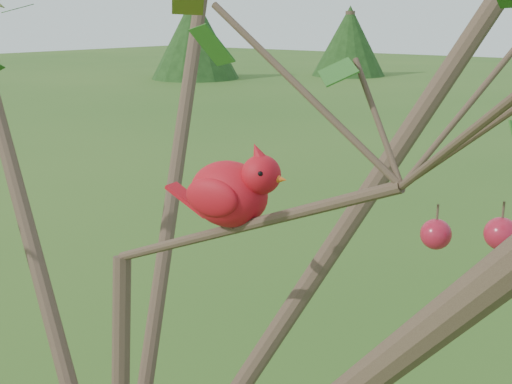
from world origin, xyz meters
TOP-DOWN VIEW (x-y plane):
  - crabapple_tree at (0.03, -0.02)m, footprint 2.35×2.05m
  - cardinal at (0.25, 0.08)m, footprint 0.22×0.12m

SIDE VIEW (x-z plane):
  - crabapple_tree at x=0.03m, z-range 0.65..3.60m
  - cardinal at x=0.25m, z-range 2.06..2.22m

